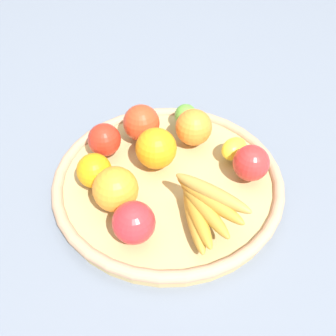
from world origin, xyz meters
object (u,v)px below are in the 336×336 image
at_px(apple_3, 104,140).
at_px(orange_3, 156,148).
at_px(orange_2, 194,127).
at_px(apple_0, 251,163).
at_px(apple_2, 134,223).
at_px(orange_1, 94,171).
at_px(banana_bunch, 203,207).
at_px(apple_1, 141,123).
at_px(orange_0, 115,189).
at_px(lemon_0, 234,149).
at_px(lime_0, 186,115).

bearing_deg(apple_3, orange_3, -160.26).
xyz_separation_m(orange_2, apple_0, (-0.15, 0.02, -0.00)).
height_order(orange_2, apple_2, orange_2).
height_order(orange_3, apple_2, orange_3).
bearing_deg(apple_0, orange_1, 41.19).
xyz_separation_m(banana_bunch, orange_1, (0.22, 0.05, -0.00)).
bearing_deg(orange_3, banana_bunch, 157.80).
xyz_separation_m(apple_1, apple_2, (-0.16, 0.21, -0.00)).
bearing_deg(orange_1, apple_2, 161.08).
xyz_separation_m(orange_2, apple_2, (-0.06, 0.27, -0.00)).
bearing_deg(apple_2, orange_0, -24.94).
relative_size(banana_bunch, orange_0, 1.85).
distance_m(orange_0, orange_3, 0.13).
bearing_deg(lemon_0, apple_3, 34.51).
relative_size(banana_bunch, orange_2, 1.98).
relative_size(orange_1, apple_3, 0.99).
bearing_deg(orange_2, orange_3, 79.03).
relative_size(orange_2, lime_0, 1.55).
distance_m(orange_2, orange_1, 0.23).
relative_size(apple_3, apple_1, 0.87).
distance_m(orange_1, lime_0, 0.26).
relative_size(apple_1, lemon_0, 1.31).
bearing_deg(apple_3, banana_bunch, 174.46).
distance_m(lemon_0, lime_0, 0.15).
bearing_deg(orange_1, orange_2, -110.04).
height_order(orange_0, lime_0, orange_0).
distance_m(orange_1, apple_2, 0.15).
distance_m(banana_bunch, lemon_0, 0.18).
bearing_deg(apple_3, orange_0, 141.95).
xyz_separation_m(apple_1, orange_0, (-0.09, 0.18, 0.00)).
bearing_deg(apple_2, lemon_0, -96.48).
bearing_deg(lime_0, banana_bunch, 131.98).
bearing_deg(orange_2, apple_0, 173.02).
height_order(apple_3, apple_2, apple_2).
distance_m(apple_3, apple_2, 0.23).
bearing_deg(lemon_0, apple_2, 83.52).
xyz_separation_m(orange_1, apple_0, (-0.23, -0.20, 0.00)).
height_order(apple_1, lemon_0, apple_1).
height_order(banana_bunch, apple_3, banana_bunch).
bearing_deg(orange_0, apple_3, -38.05).
height_order(apple_3, lemon_0, apple_3).
distance_m(orange_1, apple_0, 0.30).
distance_m(orange_2, apple_3, 0.19).
bearing_deg(orange_3, apple_3, 19.74).
height_order(apple_1, lime_0, apple_1).
height_order(orange_3, lime_0, orange_3).
distance_m(orange_0, apple_0, 0.27).
distance_m(apple_1, orange_3, 0.09).
xyz_separation_m(apple_1, lime_0, (-0.05, -0.10, -0.01)).
xyz_separation_m(apple_1, orange_3, (-0.08, 0.05, 0.00)).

